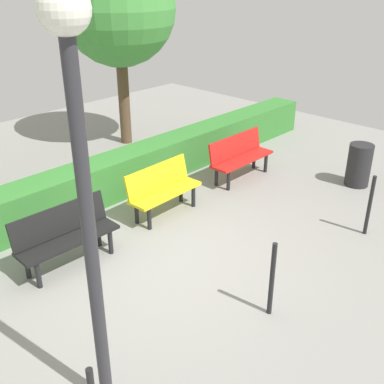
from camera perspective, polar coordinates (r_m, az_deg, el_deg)
ground_plane at (r=6.91m, az=-3.71°, el=-8.16°), size 16.00×16.00×0.00m
bench_red at (r=9.33m, az=5.80°, el=4.49°), size 1.50×0.46×0.86m
bench_yellow at (r=7.91m, az=-3.61°, el=0.50°), size 1.38×0.51×0.86m
bench_black at (r=6.80m, az=-15.14°, el=-4.95°), size 1.47×0.50×0.86m
hedge_row at (r=8.73m, az=-9.27°, el=1.99°), size 11.10×0.63×0.75m
tree_near at (r=10.89m, az=-8.96°, el=21.13°), size 2.48×2.48×4.27m
railing_post_near at (r=7.77m, az=20.77°, el=-1.55°), size 0.06×0.06×1.00m
railing_post_mid at (r=5.73m, az=9.69°, el=-10.43°), size 0.06×0.06×1.00m
lamp_post at (r=3.56m, az=-13.48°, el=5.07°), size 0.36×0.36×3.78m
trash_bin at (r=9.54m, az=19.63°, el=3.12°), size 0.45×0.45×0.82m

